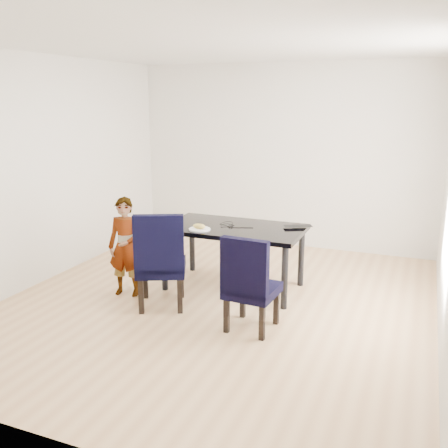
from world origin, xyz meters
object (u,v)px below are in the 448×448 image
at_px(plate, 200,229).
at_px(laptop, 297,226).
at_px(dining_table, 234,257).
at_px(chair_right, 252,282).
at_px(child, 126,247).
at_px(chair_left, 161,259).

distance_m(plate, laptop, 1.12).
distance_m(dining_table, chair_right, 1.10).
distance_m(chair_right, child, 1.63).
distance_m(chair_left, chair_right, 1.10).
xyz_separation_m(dining_table, child, (-1.05, -0.65, 0.19)).
xyz_separation_m(dining_table, laptop, (0.68, 0.26, 0.39)).
height_order(chair_left, chair_right, chair_left).
bearing_deg(dining_table, child, -148.23).
relative_size(chair_left, plate, 4.31).
distance_m(dining_table, child, 1.25).
bearing_deg(chair_left, dining_table, 30.95).
height_order(dining_table, chair_right, chair_right).
xyz_separation_m(chair_left, child, (-0.52, 0.13, 0.04)).
distance_m(chair_right, plate, 1.11).
xyz_separation_m(dining_table, chair_left, (-0.53, -0.78, 0.15)).
distance_m(chair_left, child, 0.54).
height_order(plate, laptop, laptop).
height_order(chair_right, laptop, chair_right).
xyz_separation_m(dining_table, plate, (-0.30, -0.29, 0.38)).
relative_size(dining_table, chair_right, 1.67).
xyz_separation_m(chair_left, laptop, (1.21, 1.04, 0.23)).
relative_size(dining_table, child, 1.42).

